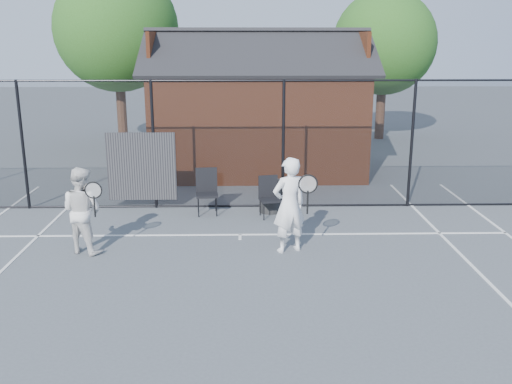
{
  "coord_description": "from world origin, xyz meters",
  "views": [
    {
      "loc": [
        0.09,
        -8.03,
        3.89
      ],
      "look_at": [
        0.31,
        2.29,
        1.1
      ],
      "focal_mm": 40.0,
      "sensor_mm": 36.0,
      "label": 1
    }
  ],
  "objects_px": {
    "chair_left": "(207,193)",
    "chair_right": "(270,198)",
    "player_front": "(289,205)",
    "waste_bin": "(270,196)",
    "player_back": "(82,210)",
    "clubhouse": "(258,117)"
  },
  "relations": [
    {
      "from": "player_back",
      "to": "clubhouse",
      "type": "bearing_deg",
      "value": 63.55
    },
    {
      "from": "player_back",
      "to": "waste_bin",
      "type": "bearing_deg",
      "value": 34.39
    },
    {
      "from": "player_front",
      "to": "waste_bin",
      "type": "relative_size",
      "value": 2.42
    },
    {
      "from": "clubhouse",
      "to": "waste_bin",
      "type": "xyz_separation_m",
      "value": [
        0.19,
        -4.4,
        -1.23
      ]
    },
    {
      "from": "clubhouse",
      "to": "waste_bin",
      "type": "relative_size",
      "value": 8.71
    },
    {
      "from": "clubhouse",
      "to": "player_front",
      "type": "relative_size",
      "value": 3.6
    },
    {
      "from": "chair_left",
      "to": "waste_bin",
      "type": "height_order",
      "value": "chair_left"
    },
    {
      "from": "player_front",
      "to": "chair_left",
      "type": "relative_size",
      "value": 1.78
    },
    {
      "from": "clubhouse",
      "to": "chair_right",
      "type": "xyz_separation_m",
      "value": [
        0.16,
        -4.83,
        -1.15
      ]
    },
    {
      "from": "clubhouse",
      "to": "chair_right",
      "type": "distance_m",
      "value": 4.97
    },
    {
      "from": "player_front",
      "to": "chair_right",
      "type": "xyz_separation_m",
      "value": [
        -0.26,
        2.1,
        -0.45
      ]
    },
    {
      "from": "chair_right",
      "to": "chair_left",
      "type": "bearing_deg",
      "value": 157.08
    },
    {
      "from": "player_front",
      "to": "chair_right",
      "type": "distance_m",
      "value": 2.16
    },
    {
      "from": "chair_left",
      "to": "clubhouse",
      "type": "bearing_deg",
      "value": 69.11
    },
    {
      "from": "chair_left",
      "to": "chair_right",
      "type": "distance_m",
      "value": 1.45
    },
    {
      "from": "clubhouse",
      "to": "player_front",
      "type": "height_order",
      "value": "clubhouse"
    },
    {
      "from": "player_back",
      "to": "chair_right",
      "type": "relative_size",
      "value": 1.8
    },
    {
      "from": "player_back",
      "to": "chair_right",
      "type": "distance_m",
      "value": 4.14
    },
    {
      "from": "clubhouse",
      "to": "waste_bin",
      "type": "height_order",
      "value": "clubhouse"
    },
    {
      "from": "chair_right",
      "to": "player_back",
      "type": "bearing_deg",
      "value": -162.05
    },
    {
      "from": "chair_left",
      "to": "waste_bin",
      "type": "relative_size",
      "value": 1.36
    },
    {
      "from": "player_front",
      "to": "chair_left",
      "type": "xyz_separation_m",
      "value": [
        -1.68,
        2.38,
        -0.4
      ]
    }
  ]
}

